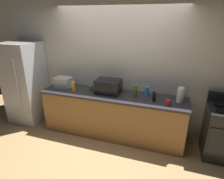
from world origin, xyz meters
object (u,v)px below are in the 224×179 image
Objects in this scene: refrigerator at (26,83)px; toaster_oven at (63,82)px; cordless_phone at (154,97)px; bottle_olive_oil at (135,91)px; bottle_dish_soap at (73,87)px; paper_towel_roll at (181,95)px; stove_range at (223,133)px; bottle_spray_cleaner at (147,91)px; microwave at (108,86)px; mug_red at (168,103)px; mug_green at (91,88)px.

toaster_oven is at bearing 3.65° from refrigerator.
cordless_phone is at bearing -2.68° from toaster_oven.
bottle_dish_soap is at bearing -172.72° from bottle_olive_oil.
bottle_olive_oil is (-0.79, -0.02, -0.02)m from paper_towel_roll.
cordless_phone is at bearing -178.64° from stove_range.
refrigerator is 8.37× the size of bottle_dish_soap.
bottle_dish_soap is at bearing 172.19° from cordless_phone.
refrigerator is at bearing -176.88° from bottle_spray_cleaner.
microwave is 5.16× the size of mug_red.
mug_red is 1.55m from mug_green.
toaster_oven reaches higher than mug_green.
toaster_oven is (-1.01, 0.01, -0.03)m from microwave.
refrigerator reaches higher than bottle_olive_oil.
paper_towel_roll reaches higher than mug_red.
refrigerator is 1.57m from mug_green.
bottle_olive_oil is 1.22m from bottle_dish_soap.
bottle_spray_cleaner reaches higher than cordless_phone.
microwave is at bearing 178.69° from stove_range.
stove_range is 7.20× the size of cordless_phone.
mug_red is (0.41, -0.29, -0.05)m from bottle_spray_cleaner.
refrigerator reaches higher than bottle_spray_cleaner.
mug_red is at bearing -2.70° from refrigerator.
bottle_spray_cleaner is at bearing 2.83° from toaster_oven.
paper_towel_roll reaches higher than stove_range.
refrigerator is 1.67× the size of stove_range.
mug_green is at bearing 164.43° from cordless_phone.
mug_green is (-2.48, 0.07, 0.48)m from stove_range.
paper_towel_roll is (3.29, 0.05, 0.13)m from refrigerator.
bottle_olive_oil is 1.07× the size of bottle_dish_soap.
bottle_dish_soap is at bearing 179.18° from mug_red.
microwave is 2.09× the size of bottle_olive_oil.
microwave is 3.20× the size of cordless_phone.
cordless_phone is at bearing -9.95° from bottle_olive_oil.
stove_range reaches higher than mug_red.
stove_range is 11.99× the size of mug_green.
microwave is (1.96, 0.05, 0.13)m from refrigerator.
refrigerator is at bearing -178.59° from microwave.
stove_range is 4.69× the size of bottle_olive_oil.
bottle_olive_oil is at bearing -178.79° from paper_towel_roll.
bottle_spray_cleaner is at bearing 144.40° from mug_red.
bottle_olive_oil reaches higher than stove_range.
stove_range is at bearing -1.11° from toaster_oven.
cordless_phone reaches higher than mug_red.
paper_towel_roll is 2.01m from bottle_dish_soap.
refrigerator is 3.75× the size of microwave.
refrigerator is 12.00× the size of cordless_phone.
refrigerator is at bearing -179.12° from paper_towel_roll.
refrigerator is 2.85m from cordless_phone.
bottle_spray_cleaner is at bearing 3.92° from mug_green.
bottle_spray_cleaner reaches higher than mug_green.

